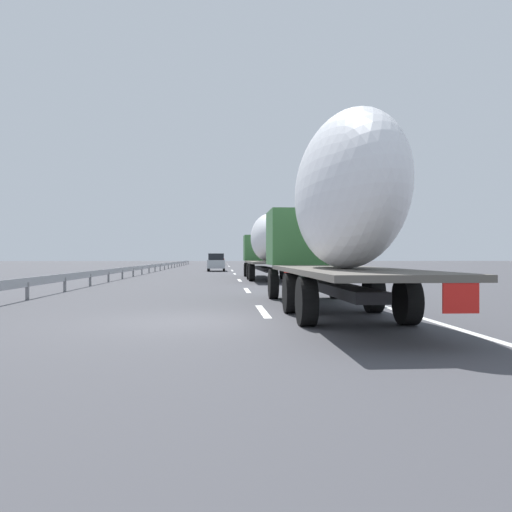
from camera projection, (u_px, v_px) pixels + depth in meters
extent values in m
plane|color=#424247|center=(215.00, 271.00, 51.21)|extent=(260.00, 260.00, 0.00)
cube|color=white|center=(263.00, 311.00, 13.42)|extent=(3.20, 0.20, 0.01)
cube|color=white|center=(247.00, 290.00, 21.81)|extent=(3.20, 0.20, 0.01)
cube|color=white|center=(240.00, 280.00, 31.21)|extent=(3.20, 0.20, 0.01)
cube|color=white|center=(235.00, 274.00, 43.24)|extent=(3.20, 0.20, 0.01)
cube|color=white|center=(232.00, 271.00, 52.56)|extent=(3.20, 0.20, 0.01)
cube|color=white|center=(232.00, 270.00, 55.40)|extent=(3.20, 0.20, 0.01)
cube|color=white|center=(229.00, 266.00, 76.79)|extent=(3.20, 0.20, 0.01)
cube|color=white|center=(229.00, 266.00, 79.70)|extent=(3.20, 0.20, 0.01)
cube|color=white|center=(228.00, 265.00, 89.43)|extent=(3.20, 0.20, 0.01)
cube|color=white|center=(227.00, 264.00, 104.96)|extent=(3.20, 0.20, 0.01)
cube|color=white|center=(264.00, 270.00, 56.58)|extent=(110.00, 0.20, 0.01)
cube|color=#387038|center=(260.00, 248.00, 37.53)|extent=(2.40, 2.50, 1.90)
cube|color=black|center=(259.00, 242.00, 38.63)|extent=(0.08, 2.12, 0.80)
cube|color=#262628|center=(264.00, 268.00, 34.48)|extent=(11.26, 0.70, 0.24)
cube|color=#59544C|center=(268.00, 262.00, 31.42)|extent=(9.84, 2.50, 0.12)
ellipsoid|color=white|center=(269.00, 238.00, 30.99)|extent=(7.62, 2.20, 2.95)
cube|color=red|center=(289.00, 268.00, 26.59)|extent=(0.04, 0.56, 0.56)
cylinder|color=black|center=(246.00, 270.00, 37.45)|extent=(1.04, 0.30, 1.04)
cylinder|color=black|center=(275.00, 270.00, 37.60)|extent=(1.04, 0.30, 1.04)
cylinder|color=black|center=(250.00, 271.00, 32.54)|extent=(1.04, 0.35, 1.04)
cylinder|color=black|center=(283.00, 271.00, 32.69)|extent=(1.04, 0.35, 1.04)
cylinder|color=black|center=(252.00, 273.00, 30.15)|extent=(1.04, 0.35, 1.04)
cylinder|color=black|center=(288.00, 273.00, 30.30)|extent=(1.04, 0.35, 1.04)
cube|color=#387038|center=(304.00, 238.00, 17.53)|extent=(2.40, 2.50, 1.90)
cube|color=black|center=(299.00, 226.00, 18.63)|extent=(0.08, 2.12, 0.80)
cube|color=#262628|center=(320.00, 284.00, 14.69)|extent=(10.45, 0.70, 0.24)
cube|color=#59544C|center=(344.00, 271.00, 11.86)|extent=(8.96, 2.50, 0.12)
ellipsoid|color=white|center=(345.00, 192.00, 11.74)|extent=(6.47, 2.20, 3.60)
cube|color=red|center=(461.00, 295.00, 7.47)|extent=(0.04, 0.56, 0.56)
cylinder|color=black|center=(273.00, 284.00, 17.45)|extent=(1.04, 0.30, 1.04)
cylinder|color=black|center=(335.00, 284.00, 17.60)|extent=(1.04, 0.30, 1.04)
cylinder|color=black|center=(291.00, 293.00, 12.98)|extent=(1.04, 0.35, 1.04)
cylinder|color=black|center=(373.00, 293.00, 13.13)|extent=(1.04, 0.35, 1.04)
cylinder|color=black|center=(307.00, 301.00, 10.59)|extent=(1.04, 0.35, 1.04)
cylinder|color=black|center=(407.00, 301.00, 10.74)|extent=(1.04, 0.35, 1.04)
cube|color=red|center=(220.00, 260.00, 103.30)|extent=(4.25, 1.89, 0.84)
cube|color=black|center=(220.00, 256.00, 102.98)|extent=(2.34, 1.66, 0.84)
cylinder|color=black|center=(216.00, 262.00, 104.55)|extent=(0.64, 0.22, 0.64)
cylinder|color=black|center=(224.00, 262.00, 104.67)|extent=(0.64, 0.22, 0.64)
cylinder|color=black|center=(216.00, 263.00, 101.92)|extent=(0.64, 0.22, 0.64)
cylinder|color=black|center=(224.00, 263.00, 102.04)|extent=(0.64, 0.22, 0.64)
cube|color=#ADB2B7|center=(216.00, 264.00, 51.73)|extent=(4.61, 1.78, 0.84)
cube|color=black|center=(216.00, 257.00, 51.39)|extent=(2.53, 1.57, 0.67)
cylinder|color=black|center=(209.00, 268.00, 53.10)|extent=(0.64, 0.22, 0.64)
cylinder|color=black|center=(224.00, 268.00, 53.21)|extent=(0.64, 0.22, 0.64)
cylinder|color=black|center=(208.00, 268.00, 50.25)|extent=(0.64, 0.22, 0.64)
cylinder|color=black|center=(224.00, 268.00, 50.36)|extent=(0.64, 0.22, 0.64)
cylinder|color=gray|center=(283.00, 258.00, 48.77)|extent=(0.10, 0.10, 2.66)
cube|color=#2D569E|center=(283.00, 241.00, 48.78)|extent=(0.06, 0.90, 0.70)
cylinder|color=#472D19|center=(297.00, 262.00, 65.47)|extent=(0.32, 0.32, 1.56)
cone|color=#1E5B23|center=(297.00, 240.00, 65.47)|extent=(3.08, 3.08, 4.31)
cylinder|color=#472D19|center=(291.00, 261.00, 72.63)|extent=(0.31, 0.31, 1.75)
cone|color=#194C1E|center=(291.00, 242.00, 72.63)|extent=(3.27, 3.27, 3.88)
cylinder|color=#472D19|center=(280.00, 261.00, 95.71)|extent=(0.34, 0.34, 1.40)
cone|color=#194C1E|center=(280.00, 242.00, 95.72)|extent=(2.88, 2.88, 5.87)
cube|color=#9EA0A5|center=(160.00, 265.00, 53.80)|extent=(94.00, 0.06, 0.32)
cube|color=slate|center=(27.00, 291.00, 17.10)|extent=(0.10, 0.10, 0.60)
cube|color=slate|center=(65.00, 284.00, 21.18)|extent=(0.10, 0.10, 0.60)
cube|color=slate|center=(90.00, 280.00, 25.25)|extent=(0.10, 0.10, 0.60)
cube|color=slate|center=(108.00, 277.00, 29.33)|extent=(0.10, 0.10, 0.60)
cube|color=slate|center=(122.00, 274.00, 33.41)|extent=(0.10, 0.10, 0.60)
cube|color=slate|center=(133.00, 272.00, 37.49)|extent=(0.10, 0.10, 0.60)
cube|color=slate|center=(142.00, 271.00, 41.56)|extent=(0.10, 0.10, 0.60)
cube|color=slate|center=(149.00, 270.00, 45.64)|extent=(0.10, 0.10, 0.60)
cube|color=slate|center=(155.00, 269.00, 49.72)|extent=(0.10, 0.10, 0.60)
cube|color=slate|center=(160.00, 268.00, 53.79)|extent=(0.10, 0.10, 0.60)
cube|color=slate|center=(164.00, 267.00, 57.87)|extent=(0.10, 0.10, 0.60)
cube|color=slate|center=(168.00, 266.00, 61.95)|extent=(0.10, 0.10, 0.60)
cube|color=slate|center=(172.00, 266.00, 66.03)|extent=(0.10, 0.10, 0.60)
cube|color=slate|center=(175.00, 265.00, 70.10)|extent=(0.10, 0.10, 0.60)
cube|color=slate|center=(177.00, 265.00, 74.18)|extent=(0.10, 0.10, 0.60)
cube|color=slate|center=(179.00, 264.00, 78.26)|extent=(0.10, 0.10, 0.60)
cube|color=slate|center=(182.00, 264.00, 82.34)|extent=(0.10, 0.10, 0.60)
cube|color=slate|center=(183.00, 264.00, 86.41)|extent=(0.10, 0.10, 0.60)
cube|color=slate|center=(185.00, 263.00, 90.49)|extent=(0.10, 0.10, 0.60)
cube|color=slate|center=(187.00, 263.00, 94.57)|extent=(0.10, 0.10, 0.60)
cube|color=slate|center=(188.00, 263.00, 98.65)|extent=(0.10, 0.10, 0.60)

